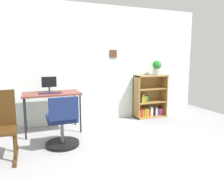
# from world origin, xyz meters

# --- Properties ---
(ground_plane) EXTENTS (6.24, 6.24, 0.00)m
(ground_plane) POSITION_xyz_m (0.00, 0.00, 0.00)
(ground_plane) COLOR gray
(wall_back) EXTENTS (5.20, 0.12, 2.47)m
(wall_back) POSITION_xyz_m (0.00, 2.15, 1.23)
(wall_back) COLOR silver
(wall_back) RESTS_ON ground_plane
(desk) EXTENTS (1.02, 0.56, 0.74)m
(desk) POSITION_xyz_m (-0.86, 1.71, 0.67)
(desk) COLOR brown
(desk) RESTS_ON ground_plane
(monitor) EXTENTS (0.27, 0.15, 0.29)m
(monitor) POSITION_xyz_m (-0.89, 1.80, 0.89)
(monitor) COLOR #262628
(monitor) RESTS_ON desk
(keyboard) EXTENTS (0.39, 0.13, 0.02)m
(keyboard) POSITION_xyz_m (-0.90, 1.63, 0.74)
(keyboard) COLOR #301F35
(keyboard) RESTS_ON desk
(office_chair) EXTENTS (0.52, 0.54, 0.82)m
(office_chair) POSITION_xyz_m (-0.79, 0.93, 0.35)
(office_chair) COLOR black
(office_chair) RESTS_ON ground_plane
(rocking_chair) EXTENTS (0.42, 0.64, 0.93)m
(rocking_chair) POSITION_xyz_m (-1.64, 0.90, 0.47)
(rocking_chair) COLOR #42280F
(rocking_chair) RESTS_ON ground_plane
(bookshelf_low) EXTENTS (0.75, 0.30, 0.97)m
(bookshelf_low) POSITION_xyz_m (1.34, 1.95, 0.42)
(bookshelf_low) COLOR olive
(bookshelf_low) RESTS_ON ground_plane
(potted_plant_on_shelf) EXTENTS (0.20, 0.20, 0.34)m
(potted_plant_on_shelf) POSITION_xyz_m (1.49, 1.90, 1.15)
(potted_plant_on_shelf) COLOR #B7B2A8
(potted_plant_on_shelf) RESTS_ON bookshelf_low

